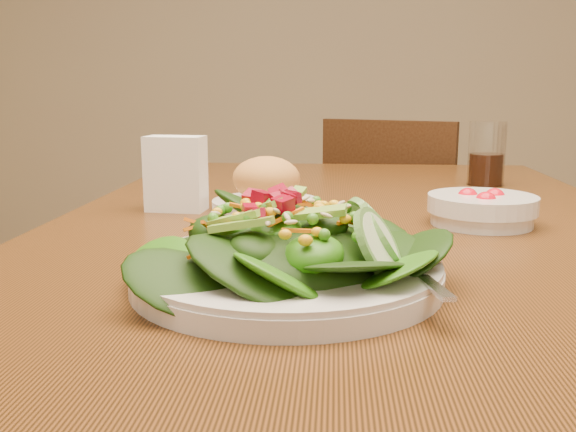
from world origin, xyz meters
name	(u,v)px	position (x,y,z in m)	size (l,w,h in m)	color
dining_table	(351,282)	(0.00, 0.00, 0.65)	(0.90, 1.40, 0.75)	brown
chair_far	(396,253)	(0.16, 0.93, 0.45)	(0.51, 0.51, 0.86)	#351E0E
salad_plate	(297,253)	(-0.06, -0.34, 0.78)	(0.31, 0.31, 0.09)	silver
bread_plate	(266,189)	(-0.14, 0.05, 0.79)	(0.18, 0.18, 0.09)	silver
tomato_bowl	(482,209)	(0.19, -0.03, 0.77)	(0.16, 0.16, 0.05)	silver
drinking_glass	(486,158)	(0.28, 0.36, 0.80)	(0.07, 0.07, 0.13)	silver
napkin_holder	(176,172)	(-0.28, 0.05, 0.81)	(0.10, 0.06, 0.12)	white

